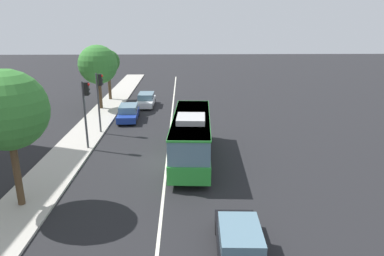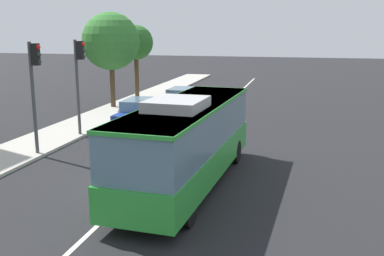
{
  "view_description": "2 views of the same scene",
  "coord_description": "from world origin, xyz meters",
  "px_view_note": "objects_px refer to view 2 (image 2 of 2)",
  "views": [
    {
      "loc": [
        -22.2,
        -1.12,
        9.35
      ],
      "look_at": [
        2.44,
        -1.8,
        1.71
      ],
      "focal_mm": 32.55,
      "sensor_mm": 36.0,
      "label": 1
    },
    {
      "loc": [
        -14.88,
        -5.77,
        5.76
      ],
      "look_at": [
        2.47,
        -1.39,
        1.77
      ],
      "focal_mm": 41.8,
      "sensor_mm": 36.0,
      "label": 2
    }
  ],
  "objects_px": {
    "street_tree_kerbside_centre": "(111,41)",
    "street_tree_kerbside_right": "(136,43)",
    "transit_bus": "(188,139)",
    "sedan_white": "(181,98)",
    "sedan_blue": "(138,111)",
    "traffic_light_near_corner": "(35,79)",
    "traffic_light_mid_block": "(79,71)"
  },
  "relations": [
    {
      "from": "transit_bus",
      "to": "street_tree_kerbside_right",
      "type": "bearing_deg",
      "value": 29.23
    },
    {
      "from": "traffic_light_near_corner",
      "to": "street_tree_kerbside_centre",
      "type": "xyz_separation_m",
      "value": [
        12.53,
        1.92,
        1.3
      ]
    },
    {
      "from": "transit_bus",
      "to": "traffic_light_near_corner",
      "type": "relative_size",
      "value": 1.95
    },
    {
      "from": "transit_bus",
      "to": "street_tree_kerbside_centre",
      "type": "distance_m",
      "value": 17.8
    },
    {
      "from": "sedan_white",
      "to": "traffic_light_near_corner",
      "type": "height_order",
      "value": "traffic_light_near_corner"
    },
    {
      "from": "traffic_light_near_corner",
      "to": "transit_bus",
      "type": "bearing_deg",
      "value": -14.83
    },
    {
      "from": "sedan_blue",
      "to": "traffic_light_near_corner",
      "type": "relative_size",
      "value": 0.88
    },
    {
      "from": "transit_bus",
      "to": "sedan_white",
      "type": "xyz_separation_m",
      "value": [
        16.06,
        4.73,
        -1.09
      ]
    },
    {
      "from": "transit_bus",
      "to": "sedan_white",
      "type": "bearing_deg",
      "value": 19.65
    },
    {
      "from": "sedan_blue",
      "to": "traffic_light_near_corner",
      "type": "bearing_deg",
      "value": -14.24
    },
    {
      "from": "sedan_blue",
      "to": "sedan_white",
      "type": "distance_m",
      "value": 5.87
    },
    {
      "from": "traffic_light_mid_block",
      "to": "traffic_light_near_corner",
      "type": "bearing_deg",
      "value": -94.89
    },
    {
      "from": "street_tree_kerbside_centre",
      "to": "traffic_light_near_corner",
      "type": "bearing_deg",
      "value": -171.31
    },
    {
      "from": "street_tree_kerbside_centre",
      "to": "street_tree_kerbside_right",
      "type": "distance_m",
      "value": 4.67
    },
    {
      "from": "transit_bus",
      "to": "traffic_light_mid_block",
      "type": "height_order",
      "value": "traffic_light_mid_block"
    },
    {
      "from": "sedan_blue",
      "to": "traffic_light_mid_block",
      "type": "height_order",
      "value": "traffic_light_mid_block"
    },
    {
      "from": "traffic_light_mid_block",
      "to": "street_tree_kerbside_right",
      "type": "relative_size",
      "value": 0.86
    },
    {
      "from": "sedan_white",
      "to": "traffic_light_mid_block",
      "type": "bearing_deg",
      "value": -15.13
    },
    {
      "from": "sedan_blue",
      "to": "street_tree_kerbside_right",
      "type": "bearing_deg",
      "value": -160.85
    },
    {
      "from": "transit_bus",
      "to": "street_tree_kerbside_centre",
      "type": "xyz_separation_m",
      "value": [
        14.72,
        9.54,
        3.05
      ]
    },
    {
      "from": "sedan_white",
      "to": "street_tree_kerbside_right",
      "type": "bearing_deg",
      "value": -124.49
    },
    {
      "from": "sedan_white",
      "to": "traffic_light_near_corner",
      "type": "xyz_separation_m",
      "value": [
        -13.87,
        2.89,
        2.84
      ]
    },
    {
      "from": "transit_bus",
      "to": "traffic_light_mid_block",
      "type": "bearing_deg",
      "value": 54.15
    },
    {
      "from": "street_tree_kerbside_right",
      "to": "traffic_light_mid_block",
      "type": "bearing_deg",
      "value": -171.8
    },
    {
      "from": "sedan_blue",
      "to": "traffic_light_near_corner",
      "type": "distance_m",
      "value": 8.77
    },
    {
      "from": "sedan_white",
      "to": "traffic_light_mid_block",
      "type": "xyz_separation_m",
      "value": [
        -9.93,
        2.81,
        2.84
      ]
    },
    {
      "from": "traffic_light_mid_block",
      "to": "sedan_white",
      "type": "bearing_deg",
      "value": 70.57
    },
    {
      "from": "sedan_blue",
      "to": "street_tree_kerbside_right",
      "type": "relative_size",
      "value": 0.75
    },
    {
      "from": "street_tree_kerbside_centre",
      "to": "street_tree_kerbside_right",
      "type": "relative_size",
      "value": 1.14
    },
    {
      "from": "sedan_blue",
      "to": "street_tree_kerbside_right",
      "type": "xyz_separation_m",
      "value": [
        9.07,
        3.55,
        3.88
      ]
    },
    {
      "from": "sedan_blue",
      "to": "street_tree_kerbside_right",
      "type": "height_order",
      "value": "street_tree_kerbside_right"
    },
    {
      "from": "traffic_light_mid_block",
      "to": "street_tree_kerbside_right",
      "type": "bearing_deg",
      "value": 94.56
    }
  ]
}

